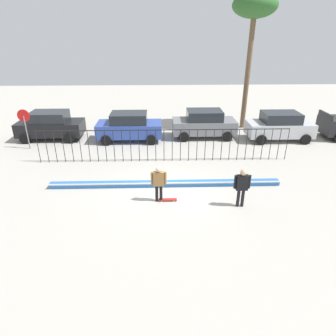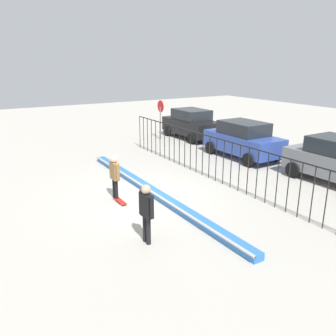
{
  "view_description": "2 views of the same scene",
  "coord_description": "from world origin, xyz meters",
  "px_view_note": "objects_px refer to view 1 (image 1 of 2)",
  "views": [
    {
      "loc": [
        -0.26,
        -12.03,
        6.75
      ],
      "look_at": [
        0.14,
        0.63,
        0.9
      ],
      "focal_mm": 31.61,
      "sensor_mm": 36.0,
      "label": 1
    },
    {
      "loc": [
        10.8,
        -5.38,
        4.83
      ],
      "look_at": [
        0.36,
        0.99,
        1.08
      ],
      "focal_mm": 37.0,
      "sensor_mm": 36.0,
      "label": 2
    }
  ],
  "objects_px": {
    "camera_operator": "(242,185)",
    "stop_sign": "(25,124)",
    "skateboard": "(168,200)",
    "parked_car_silver": "(279,126)",
    "parked_car_gray": "(204,124)",
    "parked_car_black": "(50,125)",
    "skateboarder": "(159,181)",
    "palm_tree_tall": "(255,10)",
    "parked_car_blue": "(129,127)"
  },
  "relations": [
    {
      "from": "camera_operator",
      "to": "stop_sign",
      "type": "height_order",
      "value": "stop_sign"
    },
    {
      "from": "skateboard",
      "to": "parked_car_silver",
      "type": "relative_size",
      "value": 0.19
    },
    {
      "from": "parked_car_gray",
      "to": "stop_sign",
      "type": "distance_m",
      "value": 11.5
    },
    {
      "from": "camera_operator",
      "to": "parked_car_black",
      "type": "xyz_separation_m",
      "value": [
        -10.76,
        9.03,
        -0.06
      ]
    },
    {
      "from": "skateboarder",
      "to": "palm_tree_tall",
      "type": "xyz_separation_m",
      "value": [
        6.47,
        10.82,
        7.06
      ]
    },
    {
      "from": "parked_car_blue",
      "to": "parked_car_black",
      "type": "bearing_deg",
      "value": 176.36
    },
    {
      "from": "skateboarder",
      "to": "parked_car_silver",
      "type": "bearing_deg",
      "value": 73.48
    },
    {
      "from": "palm_tree_tall",
      "to": "skateboarder",
      "type": "bearing_deg",
      "value": -120.89
    },
    {
      "from": "parked_car_blue",
      "to": "palm_tree_tall",
      "type": "height_order",
      "value": "palm_tree_tall"
    },
    {
      "from": "parked_car_blue",
      "to": "stop_sign",
      "type": "distance_m",
      "value": 6.4
    },
    {
      "from": "stop_sign",
      "to": "palm_tree_tall",
      "type": "distance_m",
      "value": 16.53
    },
    {
      "from": "parked_car_gray",
      "to": "palm_tree_tall",
      "type": "distance_m",
      "value": 8.14
    },
    {
      "from": "skateboarder",
      "to": "parked_car_gray",
      "type": "height_order",
      "value": "parked_car_gray"
    },
    {
      "from": "stop_sign",
      "to": "parked_car_black",
      "type": "bearing_deg",
      "value": 65.52
    },
    {
      "from": "parked_car_gray",
      "to": "palm_tree_tall",
      "type": "bearing_deg",
      "value": 30.95
    },
    {
      "from": "camera_operator",
      "to": "parked_car_blue",
      "type": "distance_m",
      "value": 10.09
    },
    {
      "from": "skateboarder",
      "to": "palm_tree_tall",
      "type": "relative_size",
      "value": 0.18
    },
    {
      "from": "stop_sign",
      "to": "palm_tree_tall",
      "type": "xyz_separation_m",
      "value": [
        14.64,
        4.14,
        6.44
      ]
    },
    {
      "from": "stop_sign",
      "to": "palm_tree_tall",
      "type": "relative_size",
      "value": 0.27
    },
    {
      "from": "parked_car_silver",
      "to": "palm_tree_tall",
      "type": "distance_m",
      "value": 7.87
    },
    {
      "from": "parked_car_silver",
      "to": "stop_sign",
      "type": "distance_m",
      "value": 16.38
    },
    {
      "from": "skateboard",
      "to": "parked_car_silver",
      "type": "height_order",
      "value": "parked_car_silver"
    },
    {
      "from": "skateboarder",
      "to": "parked_car_silver",
      "type": "xyz_separation_m",
      "value": [
        8.15,
        7.82,
        -0.02
      ]
    },
    {
      "from": "skateboard",
      "to": "camera_operator",
      "type": "height_order",
      "value": "camera_operator"
    },
    {
      "from": "camera_operator",
      "to": "parked_car_gray",
      "type": "distance_m",
      "value": 9.08
    },
    {
      "from": "skateboarder",
      "to": "palm_tree_tall",
      "type": "height_order",
      "value": "palm_tree_tall"
    },
    {
      "from": "stop_sign",
      "to": "palm_tree_tall",
      "type": "height_order",
      "value": "palm_tree_tall"
    },
    {
      "from": "parked_car_black",
      "to": "palm_tree_tall",
      "type": "xyz_separation_m",
      "value": [
        13.81,
        2.31,
        7.09
      ]
    },
    {
      "from": "parked_car_gray",
      "to": "parked_car_black",
      "type": "bearing_deg",
      "value": 176.9
    },
    {
      "from": "parked_car_black",
      "to": "stop_sign",
      "type": "relative_size",
      "value": 1.72
    },
    {
      "from": "camera_operator",
      "to": "parked_car_gray",
      "type": "height_order",
      "value": "parked_car_gray"
    },
    {
      "from": "palm_tree_tall",
      "to": "parked_car_black",
      "type": "bearing_deg",
      "value": -170.51
    },
    {
      "from": "camera_operator",
      "to": "stop_sign",
      "type": "xyz_separation_m",
      "value": [
        -11.6,
        7.2,
        0.59
      ]
    },
    {
      "from": "skateboarder",
      "to": "parked_car_black",
      "type": "height_order",
      "value": "parked_car_black"
    },
    {
      "from": "parked_car_blue",
      "to": "parked_car_silver",
      "type": "relative_size",
      "value": 1.0
    },
    {
      "from": "camera_operator",
      "to": "parked_car_black",
      "type": "height_order",
      "value": "parked_car_black"
    },
    {
      "from": "skateboarder",
      "to": "parked_car_silver",
      "type": "relative_size",
      "value": 0.39
    },
    {
      "from": "parked_car_blue",
      "to": "stop_sign",
      "type": "height_order",
      "value": "stop_sign"
    },
    {
      "from": "skateboard",
      "to": "stop_sign",
      "type": "distance_m",
      "value": 10.96
    },
    {
      "from": "parked_car_black",
      "to": "parked_car_gray",
      "type": "xyz_separation_m",
      "value": [
        10.49,
        0.04,
        0.0
      ]
    },
    {
      "from": "skateboard",
      "to": "palm_tree_tall",
      "type": "distance_m",
      "value": 14.76
    },
    {
      "from": "parked_car_black",
      "to": "parked_car_gray",
      "type": "distance_m",
      "value": 10.49
    },
    {
      "from": "skateboarder",
      "to": "skateboard",
      "type": "distance_m",
      "value": 1.01
    },
    {
      "from": "stop_sign",
      "to": "parked_car_gray",
      "type": "bearing_deg",
      "value": 9.43
    },
    {
      "from": "parked_car_blue",
      "to": "camera_operator",
      "type": "bearing_deg",
      "value": -56.31
    },
    {
      "from": "parked_car_silver",
      "to": "stop_sign",
      "type": "xyz_separation_m",
      "value": [
        -16.32,
        -1.15,
        0.64
      ]
    },
    {
      "from": "parked_car_black",
      "to": "parked_car_silver",
      "type": "relative_size",
      "value": 1.0
    },
    {
      "from": "stop_sign",
      "to": "skateboard",
      "type": "bearing_deg",
      "value": -37.93
    },
    {
      "from": "camera_operator",
      "to": "palm_tree_tall",
      "type": "distance_m",
      "value": 13.69
    },
    {
      "from": "parked_car_gray",
      "to": "parked_car_silver",
      "type": "xyz_separation_m",
      "value": [
        5.0,
        -0.73,
        0.0
      ]
    }
  ]
}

